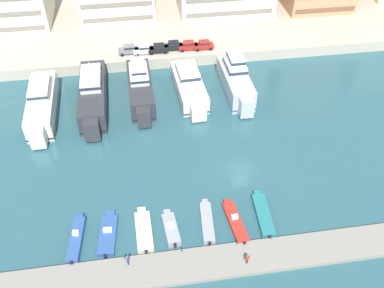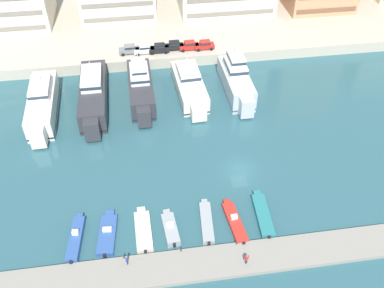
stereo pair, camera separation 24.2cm
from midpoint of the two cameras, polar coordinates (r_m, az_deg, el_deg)
name	(u,v)px [view 1 (the left image)]	position (r m, az deg, el deg)	size (l,w,h in m)	color
ground_plane	(240,170)	(65.84, 6.35, -3.43)	(400.00, 400.00, 0.00)	#2D5B66
pier_dock	(269,255)	(56.29, 10.16, -14.37)	(120.00, 4.66, 0.58)	gray
yacht_ivory_far_left	(42,104)	(78.91, -19.45, 5.04)	(4.73, 18.97, 7.19)	silver
yacht_charcoal_left	(93,95)	(78.58, -13.17, 6.41)	(4.53, 20.57, 7.42)	#333338
yacht_charcoal_mid_left	(140,87)	(78.89, -7.00, 7.50)	(4.37, 17.89, 8.22)	#333338
yacht_ivory_center_left	(189,85)	(79.72, -0.48, 7.82)	(5.47, 17.31, 6.61)	silver
yacht_silver_center	(236,80)	(80.21, 5.77, 8.47)	(4.51, 16.62, 9.06)	silver
motorboat_blue_far_left	(77,239)	(58.49, -15.26, -12.10)	(2.20, 7.69, 1.67)	#33569E
motorboat_blue_left	(108,234)	(58.25, -11.25, -11.68)	(2.77, 7.42, 1.20)	#33569E
motorboat_cream_mid_left	(144,230)	(57.78, -6.56, -11.38)	(2.19, 7.39, 1.46)	beige
motorboat_grey_center_left	(171,228)	(57.59, -2.97, -11.19)	(2.10, 5.96, 1.43)	#9EA3A8
motorboat_grey_center	(207,222)	(58.25, 1.89, -10.37)	(2.03, 7.48, 0.98)	#9EA3A8
motorboat_red_center_right	(235,222)	(58.64, 5.64, -10.27)	(2.27, 7.79, 1.33)	red
motorboat_teal_mid_right	(263,214)	(59.84, 9.32, -9.26)	(2.18, 8.20, 0.91)	teal
car_grey_far_left	(129,49)	(89.37, -8.53, 12.38)	(4.18, 2.08, 1.80)	slate
car_white_left	(144,49)	(89.02, -6.56, 12.45)	(4.17, 2.06, 1.80)	white
car_black_mid_left	(158,48)	(89.12, -4.58, 12.63)	(4.14, 2.00, 1.80)	black
car_black_center_left	(173,45)	(89.89, -2.61, 13.00)	(4.11, 1.95, 1.80)	black
car_red_center	(188,45)	(89.86, -0.56, 13.03)	(4.17, 2.07, 1.80)	red
car_red_center_right	(204,45)	(90.10, 1.50, 13.10)	(4.15, 2.02, 1.80)	red
pedestrian_near_edge	(248,258)	(54.08, 7.29, -14.88)	(0.59, 0.41, 1.68)	#282D3D
pedestrian_mid_deck	(128,260)	(54.17, -8.70, -15.00)	(0.33, 0.61, 1.64)	#282D3D
bollard_west	(125,257)	(55.23, -9.11, -14.63)	(0.20, 0.20, 0.61)	#2D2D33
bollard_west_mid	(182,249)	(55.20, -1.51, -13.87)	(0.20, 0.20, 0.61)	#2D2D33
bollard_east_mid	(237,242)	(56.08, 5.92, -12.89)	(0.20, 0.20, 0.61)	#2D2D33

